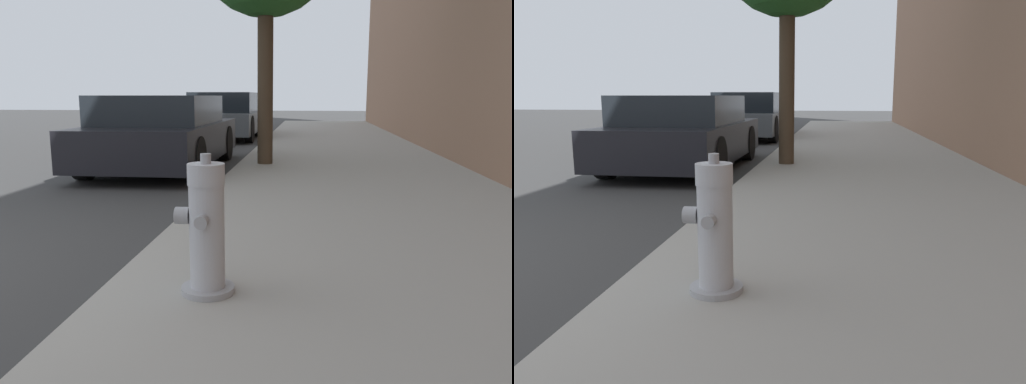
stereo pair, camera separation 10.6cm
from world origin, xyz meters
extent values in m
cube|color=#99968E|center=(3.92, 0.00, 0.06)|extent=(3.57, 40.00, 0.12)
cylinder|color=#97979C|center=(2.76, -0.05, 0.14)|extent=(0.30, 0.30, 0.04)
cylinder|color=#B2B2B7|center=(2.76, -0.05, 0.44)|extent=(0.19, 0.19, 0.58)
cylinder|color=#B2B2B7|center=(2.76, -0.05, 0.79)|extent=(0.20, 0.20, 0.12)
cylinder|color=#97979C|center=(2.76, -0.05, 0.88)|extent=(0.06, 0.06, 0.05)
cylinder|color=#97979C|center=(2.76, -0.18, 0.56)|extent=(0.07, 0.06, 0.07)
cylinder|color=#97979C|center=(2.76, 0.08, 0.56)|extent=(0.07, 0.06, 0.07)
cylinder|color=#97979C|center=(2.62, -0.05, 0.56)|extent=(0.08, 0.09, 0.09)
cube|color=black|center=(0.86, 5.49, 0.47)|extent=(1.82, 4.02, 0.58)
cube|color=black|center=(0.86, 5.33, 0.99)|extent=(1.67, 2.21, 0.45)
cylinder|color=black|center=(0.03, 6.74, 0.32)|extent=(0.20, 0.65, 0.65)
cylinder|color=black|center=(1.69, 6.74, 0.32)|extent=(0.20, 0.65, 0.65)
cylinder|color=black|center=(0.03, 4.25, 0.32)|extent=(0.20, 0.65, 0.65)
cylinder|color=black|center=(1.69, 4.25, 0.32)|extent=(0.20, 0.65, 0.65)
cube|color=#4C5156|center=(0.88, 11.55, 0.48)|extent=(1.81, 3.85, 0.57)
cube|color=black|center=(0.88, 11.40, 1.04)|extent=(1.67, 2.12, 0.54)
cylinder|color=black|center=(0.06, 12.75, 0.36)|extent=(0.20, 0.71, 0.71)
cylinder|color=black|center=(1.71, 12.75, 0.36)|extent=(0.20, 0.71, 0.71)
cylinder|color=black|center=(0.06, 10.36, 0.36)|extent=(0.20, 0.71, 0.71)
cylinder|color=black|center=(1.71, 10.36, 0.36)|extent=(0.20, 0.71, 0.71)
cylinder|color=#423323|center=(2.58, 5.44, 1.46)|extent=(0.25, 0.25, 2.68)
camera|label=1|loc=(3.32, -2.66, 1.20)|focal=35.00mm
camera|label=2|loc=(3.42, -2.64, 1.20)|focal=35.00mm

